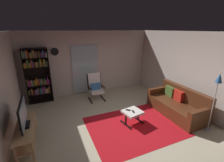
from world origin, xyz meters
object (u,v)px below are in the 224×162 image
Objects in this scene: leather_sofa at (177,105)px; lounge_armchair at (95,86)px; tv_stand at (27,132)px; bookshelf_near_tv at (38,74)px; ottoman at (132,113)px; television at (23,115)px; wall_clock at (55,52)px; cell_phone at (128,110)px; tv_remote at (133,111)px; floor_lamp_by_sofa at (217,88)px.

leather_sofa is 3.01m from lounge_armchair.
tv_stand is 0.68× the size of bookshelf_near_tv.
lounge_armchair is at bearing 103.24° from ottoman.
ottoman is (2.48, -2.64, -0.76)m from bookshelf_near_tv.
bookshelf_near_tv is (0.29, 2.43, 0.28)m from television.
television is 4.44m from leather_sofa.
wall_clock reaches higher than leather_sofa.
television reaches higher than ottoman.
cell_phone is (2.68, -0.12, -0.41)m from television.
lounge_armchair reaches higher than tv_remote.
lounge_armchair is 7.30× the size of cell_phone.
floor_lamp_by_sofa is (1.76, -1.12, 0.93)m from ottoman.
ottoman is at bearing 177.16° from leather_sofa.
leather_sofa reaches higher than ottoman.
leather_sofa is 13.75× the size of cell_phone.
ottoman is (2.77, -0.21, -0.48)m from television.
ottoman is 2.29m from floor_lamp_by_sofa.
floor_lamp_by_sofa reaches higher than cell_phone.
television is at bearing -82.57° from tv_stand.
floor_lamp_by_sofa is (4.25, -3.77, 0.17)m from bookshelf_near_tv.
lounge_armchair is 1.99m from cell_phone.
bookshelf_near_tv is at bearing 146.49° from leather_sofa.
lounge_armchair reaches higher than leather_sofa.
floor_lamp_by_sofa is at bearing -16.42° from television.
leather_sofa reaches higher than cell_phone.
ottoman is 3.67m from wall_clock.
leather_sofa is at bearing -33.51° from bookshelf_near_tv.
ottoman is (2.77, -0.23, -0.01)m from tv_stand.
television is at bearing 175.62° from ottoman.
bookshelf_near_tv is (0.29, 2.41, 0.75)m from tv_stand.
cell_phone is at bearing -2.47° from television.
wall_clock is at bearing 14.54° from bookshelf_near_tv.
bookshelf_near_tv reaches higher than lounge_armchair.
lounge_armchair is (-2.11, 2.13, 0.23)m from leather_sofa.
ottoman is at bearing -46.79° from bookshelf_near_tv.
tv_remote reaches higher than ottoman.
tv_remote is 1.03× the size of cell_phone.
wall_clock is (0.98, 2.59, 1.51)m from tv_stand.
ottoman is 0.09m from tv_remote.
wall_clock is (0.98, 2.61, 1.05)m from television.
bookshelf_near_tv is 1.25× the size of floor_lamp_by_sofa.
television is 3.34× the size of wall_clock.
television is 6.91× the size of cell_phone.
cell_phone is at bearing -46.80° from bookshelf_near_tv.
tv_remote is (-1.63, 0.04, 0.09)m from leather_sofa.
cell_phone is (2.39, -2.55, -0.69)m from bookshelf_near_tv.
tv_stand is 2.79m from tv_remote.
tv_stand is 9.62× the size of tv_remote.
tv_stand is 9.90× the size of cell_phone.
television is 4.75m from floor_lamp_by_sofa.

